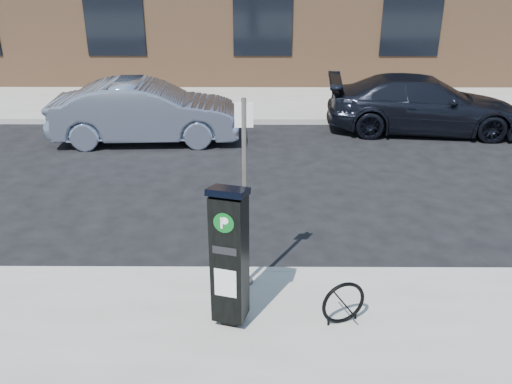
{
  "coord_description": "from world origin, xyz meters",
  "views": [
    {
      "loc": [
        -0.12,
        -6.97,
        4.49
      ],
      "look_at": [
        -0.16,
        0.5,
        1.19
      ],
      "focal_mm": 38.0,
      "sensor_mm": 36.0,
      "label": 1
    }
  ],
  "objects_px": {
    "parking_kiosk": "(230,256)",
    "bike_rack": "(343,303)",
    "sign_pole": "(245,198)",
    "car_dark": "(423,104)",
    "car_silver": "(146,112)"
  },
  "relations": [
    {
      "from": "parking_kiosk",
      "to": "sign_pole",
      "type": "bearing_deg",
      "value": 95.6
    },
    {
      "from": "car_dark",
      "to": "sign_pole",
      "type": "bearing_deg",
      "value": 154.54
    },
    {
      "from": "parking_kiosk",
      "to": "sign_pole",
      "type": "distance_m",
      "value": 1.0
    },
    {
      "from": "parking_kiosk",
      "to": "sign_pole",
      "type": "xyz_separation_m",
      "value": [
        0.16,
        0.91,
        0.36
      ]
    },
    {
      "from": "bike_rack",
      "to": "car_dark",
      "type": "bearing_deg",
      "value": 48.75
    },
    {
      "from": "parking_kiosk",
      "to": "car_silver",
      "type": "xyz_separation_m",
      "value": [
        -2.54,
        7.77,
        -0.35
      ]
    },
    {
      "from": "bike_rack",
      "to": "sign_pole",
      "type": "bearing_deg",
      "value": 124.16
    },
    {
      "from": "car_silver",
      "to": "parking_kiosk",
      "type": "bearing_deg",
      "value": -164.84
    },
    {
      "from": "parking_kiosk",
      "to": "bike_rack",
      "type": "bearing_deg",
      "value": 15.89
    },
    {
      "from": "car_dark",
      "to": "car_silver",
      "type": "bearing_deg",
      "value": 102.46
    },
    {
      "from": "parking_kiosk",
      "to": "car_dark",
      "type": "distance_m",
      "value": 9.93
    },
    {
      "from": "bike_rack",
      "to": "car_dark",
      "type": "xyz_separation_m",
      "value": [
        3.37,
        8.68,
        0.31
      ]
    },
    {
      "from": "car_dark",
      "to": "bike_rack",
      "type": "bearing_deg",
      "value": 164.13
    },
    {
      "from": "bike_rack",
      "to": "car_dark",
      "type": "height_order",
      "value": "car_dark"
    },
    {
      "from": "parking_kiosk",
      "to": "car_silver",
      "type": "height_order",
      "value": "parking_kiosk"
    }
  ]
}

